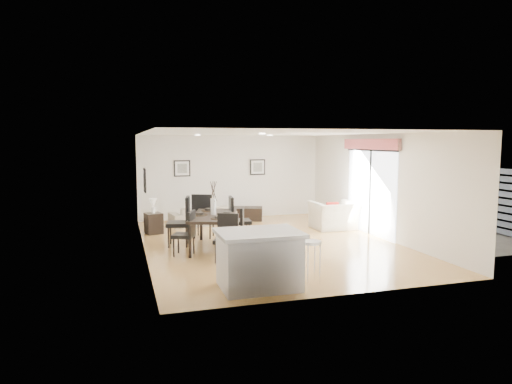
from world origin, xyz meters
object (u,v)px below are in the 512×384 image
object	(u,v)px
side_table	(154,223)
bar_stool	(312,247)
kitchen_island	(259,259)
dining_chair_wfar	(182,219)
dining_chair_wnear	(187,231)
dining_chair_enear	(247,226)
dining_chair_head	(227,235)
armchair	(334,216)
sofa	(203,215)
dining_chair_efar	(236,217)
dining_chair_foot	(203,213)
dining_table	(214,218)
coffee_table	(246,214)

from	to	relation	value
side_table	bar_stool	world-z (taller)	bar_stool
kitchen_island	side_table	bearing A→B (deg)	105.23
dining_chair_wfar	kitchen_island	world-z (taller)	dining_chair_wfar
dining_chair_wnear	side_table	xyz separation A→B (m)	(-0.54, 2.67, -0.27)
dining_chair_enear	dining_chair_head	size ratio (longest dim) A/B	1.01
armchair	dining_chair_wnear	distance (m)	4.82
armchair	dining_chair_wnear	xyz separation A→B (m)	(-4.46, -1.83, 0.16)
dining_chair_head	dining_chair_enear	bearing A→B (deg)	76.36
bar_stool	armchair	bearing A→B (deg)	59.22
sofa	dining_chair_efar	world-z (taller)	dining_chair_efar
dining_chair_efar	kitchen_island	xyz separation A→B (m)	(-0.50, -3.57, -0.14)
dining_chair_foot	bar_stool	world-z (taller)	dining_chair_foot
dining_table	side_table	distance (m)	2.52
dining_table	coffee_table	bearing A→B (deg)	80.94
coffee_table	dining_chair_wnear	bearing A→B (deg)	-103.47
dining_chair_wnear	side_table	distance (m)	2.74
dining_chair_efar	sofa	bearing A→B (deg)	14.50
dining_chair_wnear	dining_chair_head	bearing A→B (deg)	70.81
armchair	dining_chair_head	xyz separation A→B (m)	(-3.73, -2.52, 0.16)
sofa	dining_chair_wfar	xyz separation A→B (m)	(-0.95, -2.62, 0.38)
dining_chair_wfar	side_table	bearing A→B (deg)	-149.17
side_table	kitchen_island	xyz separation A→B (m)	(1.40, -5.24, 0.22)
coffee_table	side_table	bearing A→B (deg)	-137.87
dining_table	dining_chair_wnear	size ratio (longest dim) A/B	2.14
dining_chair_wnear	dining_chair_efar	bearing A→B (deg)	150.64
dining_chair_enear	kitchen_island	xyz separation A→B (m)	(-0.52, -2.63, -0.06)
dining_chair_head	dining_table	bearing A→B (deg)	118.92
armchair	side_table	xyz separation A→B (m)	(-5.00, 0.84, -0.11)
armchair	dining_table	xyz separation A→B (m)	(-3.77, -1.32, 0.33)
bar_stool	dining_chair_foot	bearing A→B (deg)	105.52
dining_chair_foot	kitchen_island	world-z (taller)	dining_chair_foot
sofa	dining_table	size ratio (longest dim) A/B	0.92
dining_table	dining_chair_enear	world-z (taller)	dining_chair_enear
dining_chair_wfar	side_table	world-z (taller)	dining_chair_wfar
dining_chair_head	side_table	world-z (taller)	dining_chair_head
armchair	dining_chair_enear	size ratio (longest dim) A/B	1.20
kitchen_island	dining_chair_wfar	bearing A→B (deg)	103.60
armchair	dining_chair_enear	world-z (taller)	dining_chair_enear
kitchen_island	dining_table	bearing A→B (deg)	93.43
dining_chair_efar	coffee_table	distance (m)	3.23
dining_table	bar_stool	xyz separation A→B (m)	(1.15, -3.08, -0.07)
kitchen_island	dining_chair_efar	bearing A→B (deg)	82.29
dining_chair_efar	side_table	bearing A→B (deg)	54.74
side_table	bar_stool	distance (m)	5.76
dining_chair_foot	coffee_table	world-z (taller)	dining_chair_foot
coffee_table	armchair	bearing A→B (deg)	-29.56
dining_chair_wfar	dining_chair_enear	world-z (taller)	dining_chair_wfar
dining_table	coffee_table	size ratio (longest dim) A/B	2.07
dining_chair_head	sofa	bearing A→B (deg)	113.78
sofa	kitchen_island	world-z (taller)	kitchen_island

